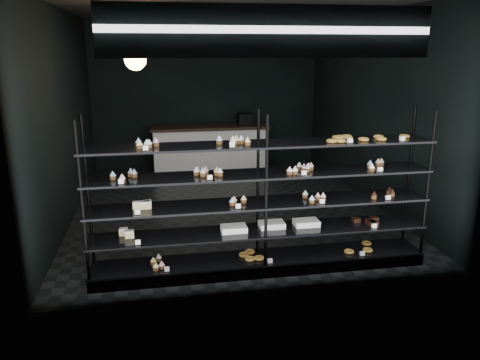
# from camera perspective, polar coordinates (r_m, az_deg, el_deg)

# --- Properties ---
(room) EXTENTS (5.01, 6.01, 3.20)m
(room) POSITION_cam_1_polar(r_m,az_deg,el_deg) (7.66, -1.66, 8.28)
(room) COLOR black
(room) RESTS_ON ground
(display_shelf) EXTENTS (4.00, 0.50, 1.91)m
(display_shelf) POSITION_cam_1_polar(r_m,az_deg,el_deg) (5.54, 2.42, -5.00)
(display_shelf) COLOR black
(display_shelf) RESTS_ON room
(signage) EXTENTS (3.30, 0.05, 0.50)m
(signage) POSITION_cam_1_polar(r_m,az_deg,el_deg) (4.72, 3.81, 17.65)
(signage) COLOR #0B0F3A
(signage) RESTS_ON room
(pendant_lamp) EXTENTS (0.29, 0.29, 0.87)m
(pendant_lamp) POSITION_cam_1_polar(r_m,az_deg,el_deg) (6.60, -12.64, 14.16)
(pendant_lamp) COLOR black
(pendant_lamp) RESTS_ON room
(service_counter) EXTENTS (2.55, 0.65, 1.23)m
(service_counter) POSITION_cam_1_polar(r_m,az_deg,el_deg) (10.29, -3.59, 3.97)
(service_counter) COLOR silver
(service_counter) RESTS_ON room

